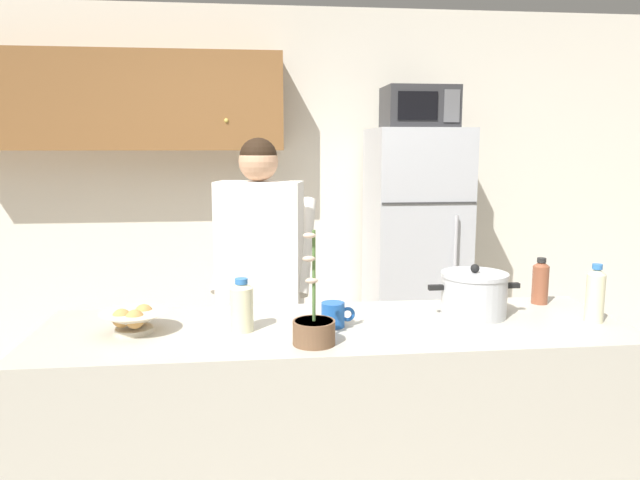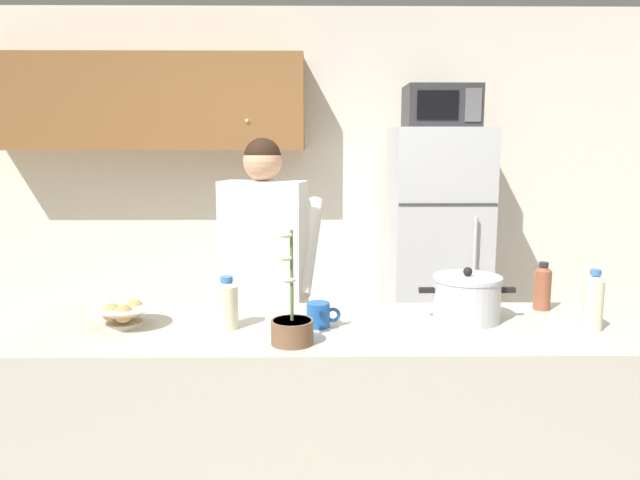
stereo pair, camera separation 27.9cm
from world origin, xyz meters
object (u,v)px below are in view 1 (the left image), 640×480
object	(u,v)px
refrigerator	(415,252)
coffee_mug	(334,315)
person_near_pot	(260,262)
bottle_far_corner	(595,294)
bread_bowl	(134,320)
bottle_mid_counter	(540,281)
microwave	(419,107)
bottle_near_edge	(242,305)
cooking_pot	(474,294)
potted_orchid	(314,328)

from	to	relation	value
refrigerator	coffee_mug	world-z (taller)	refrigerator
person_near_pot	bottle_far_corner	xyz separation A→B (m)	(1.30, -0.81, 0.00)
bread_bowl	bottle_mid_counter	xyz separation A→B (m)	(1.70, 0.23, 0.05)
microwave	bottle_mid_counter	distance (m)	1.81
coffee_mug	bottle_near_edge	distance (m)	0.35
bread_bowl	microwave	bearing A→B (deg)	49.19
cooking_pot	coffee_mug	distance (m)	0.60
microwave	coffee_mug	bearing A→B (deg)	-114.41
bottle_far_corner	potted_orchid	bearing A→B (deg)	-172.74
bottle_mid_counter	microwave	bearing A→B (deg)	94.16
refrigerator	potted_orchid	xyz separation A→B (m)	(-0.93, -2.05, 0.12)
coffee_mug	bread_bowl	xyz separation A→B (m)	(-0.75, 0.00, 0.00)
person_near_pot	microwave	bearing A→B (deg)	44.37
bottle_far_corner	cooking_pot	bearing A→B (deg)	163.13
coffee_mug	bottle_mid_counter	distance (m)	0.98
person_near_pot	cooking_pot	bearing A→B (deg)	-38.15
person_near_pot	potted_orchid	size ratio (longest dim) A/B	4.07
refrigerator	bottle_mid_counter	size ratio (longest dim) A/B	8.44
refrigerator	bottle_mid_counter	distance (m)	1.63
cooking_pot	refrigerator	bearing A→B (deg)	82.14
refrigerator	cooking_pot	bearing A→B (deg)	-97.86
bottle_mid_counter	bottle_far_corner	size ratio (longest dim) A/B	0.88
refrigerator	bread_bowl	world-z (taller)	refrigerator
bottle_near_edge	bottle_far_corner	xyz separation A→B (m)	(1.38, -0.04, 0.01)
bottle_near_edge	coffee_mug	bearing A→B (deg)	2.26
bread_bowl	bottle_far_corner	size ratio (longest dim) A/B	1.09
microwave	refrigerator	bearing A→B (deg)	90.07
bottle_near_edge	potted_orchid	xyz separation A→B (m)	(0.25, -0.18, -0.04)
bottle_near_edge	cooking_pot	bearing A→B (deg)	5.94
bread_bowl	bottle_far_corner	world-z (taller)	bottle_far_corner
microwave	coffee_mug	size ratio (longest dim) A/B	3.66
bottle_mid_counter	potted_orchid	xyz separation A→B (m)	(-1.05, -0.43, -0.04)
person_near_pot	cooking_pot	distance (m)	1.09
bottle_near_edge	bottle_mid_counter	xyz separation A→B (m)	(1.30, 0.25, 0.00)
refrigerator	coffee_mug	xyz separation A→B (m)	(-0.83, -1.86, 0.10)
person_near_pot	bread_bowl	world-z (taller)	person_near_pot
bottle_near_edge	bottle_far_corner	world-z (taller)	bottle_far_corner
person_near_pot	potted_orchid	bearing A→B (deg)	-79.74
bottle_far_corner	microwave	bearing A→B (deg)	96.00
cooking_pot	bread_bowl	distance (m)	1.34
cooking_pot	potted_orchid	distance (m)	0.74
coffee_mug	refrigerator	bearing A→B (deg)	65.85
person_near_pot	refrigerator	bearing A→B (deg)	44.94
microwave	bottle_near_edge	xyz separation A→B (m)	(-1.18, -1.85, -0.85)
bottle_mid_counter	bottle_far_corner	xyz separation A→B (m)	(0.08, -0.29, 0.01)
bread_bowl	potted_orchid	size ratio (longest dim) A/B	0.62
bread_bowl	bottle_mid_counter	world-z (taller)	bottle_mid_counter
bread_bowl	potted_orchid	xyz separation A→B (m)	(0.65, -0.20, 0.01)
microwave	bottle_near_edge	world-z (taller)	microwave
bottle_far_corner	refrigerator	bearing A→B (deg)	95.94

